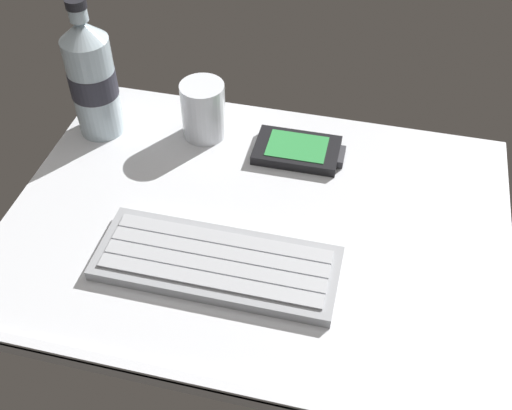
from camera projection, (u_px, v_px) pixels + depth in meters
The scene contains 5 objects.
ground_plane at pixel (256, 228), 80.31cm from camera, with size 64.00×48.00×2.80cm.
keyboard at pixel (217, 263), 73.90cm from camera, with size 29.02×11.05×1.70cm.
handheld_device at pixel (298, 150), 88.57cm from camera, with size 12.84×7.68×1.50cm.
juice_cup at pixel (204, 112), 89.66cm from camera, with size 6.40×6.40×8.50cm.
water_bottle at pixel (92, 78), 86.82cm from camera, with size 6.73×6.73×20.80cm.
Camera 1 is at (12.69, -53.09, 58.20)cm, focal length 43.55 mm.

